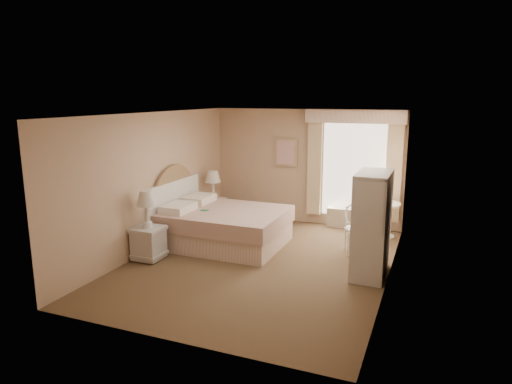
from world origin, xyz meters
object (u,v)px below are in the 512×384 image
at_px(nightstand_far, 213,204).
at_px(armoire, 372,233).
at_px(round_table, 383,214).
at_px(cafe_chair, 356,224).
at_px(nightstand_near, 148,234).
at_px(bed, 218,224).

distance_m(nightstand_far, armoire, 4.04).
bearing_deg(round_table, cafe_chair, -107.35).
height_order(round_table, armoire, armoire).
bearing_deg(nightstand_near, round_table, 38.19).
bearing_deg(bed, nightstand_far, 120.54).
relative_size(cafe_chair, armoire, 0.54).
bearing_deg(cafe_chair, nightstand_near, -171.73).
relative_size(nightstand_far, armoire, 0.71).
bearing_deg(nightstand_near, bed, 59.20).
bearing_deg(nightstand_near, cafe_chair, 28.06).
distance_m(bed, nightstand_near, 1.42).
relative_size(nightstand_near, round_table, 1.70).
relative_size(bed, round_table, 3.23).
height_order(bed, round_table, bed).
relative_size(nightstand_near, nightstand_far, 1.03).
height_order(bed, nightstand_far, bed).
xyz_separation_m(nightstand_near, round_table, (3.59, 2.82, 0.02)).
bearing_deg(nightstand_near, nightstand_far, 90.00).
distance_m(nightstand_far, round_table, 3.61).
distance_m(nightstand_near, nightstand_far, 2.45).
distance_m(bed, cafe_chair, 2.58).
bearing_deg(round_table, armoire, -88.30).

